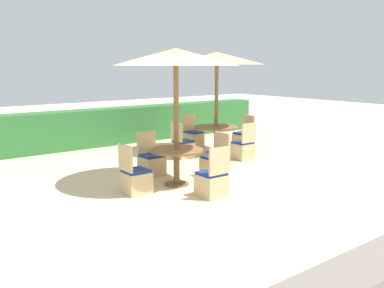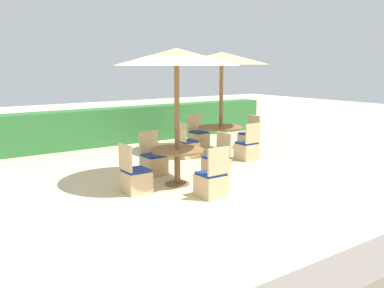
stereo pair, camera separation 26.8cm
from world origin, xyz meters
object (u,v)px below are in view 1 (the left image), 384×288
object	(u,v)px
parasol_back_right	(217,59)
patio_chair_back_right_east	(244,139)
patio_chair_back_right_south	(243,149)
patio_chair_center_east	(215,165)
round_table_center	(176,157)
patio_chair_center_north	(151,163)
parasol_center	(176,58)
patio_chair_back_right_west	(183,148)
round_table_back_right	(216,131)
patio_chair_back_right_north	(193,138)
patio_chair_center_south	(212,182)
patio_chair_center_west	(135,179)

from	to	relation	value
parasol_back_right	patio_chair_back_right_east	xyz separation A→B (m)	(1.07, 0.03, -2.23)
patio_chair_back_right_south	patio_chair_center_east	bearing A→B (deg)	-152.61
round_table_center	patio_chair_center_north	distance (m)	1.01
parasol_center	patio_chair_back_right_west	distance (m)	3.33
round_table_center	round_table_back_right	bearing A→B (deg)	35.52
round_table_center	patio_chair_back_right_north	distance (m)	4.05
patio_chair_center_south	patio_chair_center_east	world-z (taller)	same
round_table_back_right	patio_chair_center_west	bearing A→B (deg)	-152.13
patio_chair_center_east	patio_chair_back_right_east	world-z (taller)	same
patio_chair_center_north	parasol_back_right	distance (m)	3.59
patio_chair_center_east	parasol_center	bearing A→B (deg)	90.65
patio_chair_center_west	patio_chair_back_right_west	distance (m)	3.17
patio_chair_center_east	patio_chair_back_right_east	size ratio (longest dim) A/B	1.00
patio_chair_center_west	parasol_back_right	distance (m)	4.65
patio_chair_center_north	patio_chair_back_right_north	bearing A→B (deg)	-143.25
patio_chair_center_east	parasol_back_right	size ratio (longest dim) A/B	0.35
round_table_center	parasol_back_right	distance (m)	3.81
patio_chair_back_right_east	patio_chair_back_right_south	world-z (taller)	same
parasol_center	patio_chair_center_south	world-z (taller)	parasol_center
patio_chair_back_right_west	parasol_center	bearing A→B (deg)	-39.27
parasol_back_right	patio_chair_back_right_east	world-z (taller)	parasol_back_right
round_table_center	parasol_back_right	bearing A→B (deg)	35.52
patio_chair_center_south	patio_chair_center_east	distance (m)	1.40
patio_chair_back_right_east	patio_chair_back_right_north	bearing A→B (deg)	44.66
patio_chair_center_west	patio_chair_center_east	distance (m)	1.94
parasol_center	patio_chair_back_right_north	world-z (taller)	parasol_center
patio_chair_center_south	patio_chair_center_west	xyz separation A→B (m)	(-0.99, 1.02, 0.00)
patio_chair_center_north	patio_chair_back_right_east	world-z (taller)	same
round_table_center	patio_chair_center_east	xyz separation A→B (m)	(1.01, 0.01, -0.30)
parasol_center	round_table_center	world-z (taller)	parasol_center
patio_chair_back_right_east	patio_chair_back_right_south	bearing A→B (deg)	135.01
parasol_center	patio_chair_back_right_north	xyz separation A→B (m)	(2.72, 2.98, -2.21)
patio_chair_center_west	patio_chair_back_right_west	xyz separation A→B (m)	(2.51, 1.93, 0.00)
round_table_center	patio_chair_back_right_south	xyz separation A→B (m)	(2.68, 0.88, -0.30)
parasol_back_right	patio_chair_back_right_north	world-z (taller)	parasol_back_right
round_table_center	patio_chair_back_right_south	bearing A→B (deg)	18.12
patio_chair_center_east	parasol_back_right	bearing A→B (deg)	-41.30
round_table_center	patio_chair_back_right_north	world-z (taller)	patio_chair_back_right_north
round_table_back_right	patio_chair_back_right_east	size ratio (longest dim) A/B	1.28
patio_chair_center_north	patio_chair_back_right_east	distance (m)	3.85
parasol_back_right	patio_chair_center_east	bearing A→B (deg)	-131.30
parasol_center	patio_chair_back_right_north	distance (m)	4.60
patio_chair_back_right_south	parasol_back_right	bearing A→B (deg)	90.07
patio_chair_center_east	patio_chair_back_right_south	distance (m)	1.88
round_table_center	patio_chair_back_right_east	bearing A→B (deg)	27.44
patio_chair_back_right_west	patio_chair_back_right_south	xyz separation A→B (m)	(1.10, -1.06, 0.00)
patio_chair_back_right_south	patio_chair_center_west	bearing A→B (deg)	-166.38
patio_chair_center_south	patio_chair_back_right_west	bearing A→B (deg)	62.69
patio_chair_back_right_south	patio_chair_back_right_west	bearing A→B (deg)	136.16
parasol_back_right	patio_chair_back_right_south	bearing A→B (deg)	-89.93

